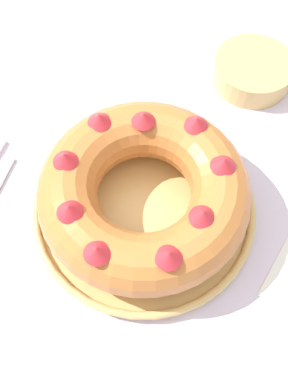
% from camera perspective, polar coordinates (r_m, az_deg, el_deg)
% --- Properties ---
extents(ground_plane, '(8.00, 8.00, 0.00)m').
position_cam_1_polar(ground_plane, '(1.41, -0.57, -14.69)').
color(ground_plane, brown).
extents(dining_table, '(1.51, 1.16, 0.74)m').
position_cam_1_polar(dining_table, '(0.79, -0.99, -3.40)').
color(dining_table, silver).
rests_on(dining_table, ground_plane).
extents(serving_dish, '(0.34, 0.34, 0.02)m').
position_cam_1_polar(serving_dish, '(0.70, 0.00, -2.10)').
color(serving_dish, tan).
rests_on(serving_dish, dining_table).
extents(bundt_cake, '(0.31, 0.31, 0.10)m').
position_cam_1_polar(bundt_cake, '(0.65, -0.01, 0.05)').
color(bundt_cake, '#C67538').
rests_on(bundt_cake, serving_dish).
extents(side_bowl, '(0.14, 0.14, 0.05)m').
position_cam_1_polar(side_bowl, '(0.87, 13.63, 14.71)').
color(side_bowl, tan).
rests_on(side_bowl, dining_table).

